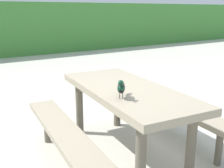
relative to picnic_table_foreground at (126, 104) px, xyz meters
name	(u,v)px	position (x,y,z in m)	size (l,w,h in m)	color
ground_plane	(110,149)	(-0.11, 0.15, -0.56)	(60.00, 60.00, 0.00)	beige
picnic_table_foreground	(126,104)	(0.00, 0.00, 0.00)	(1.86, 1.89, 0.74)	gray
bird_grackle	(121,88)	(-0.26, -0.27, 0.29)	(0.20, 0.24, 0.18)	black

